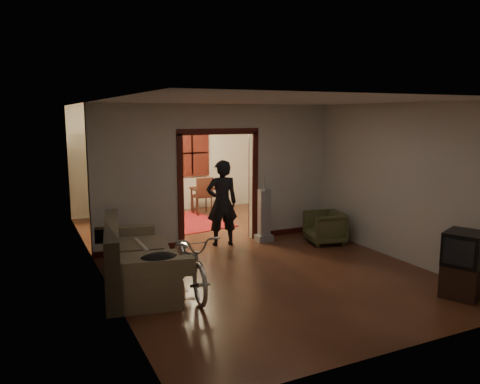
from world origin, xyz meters
TOP-DOWN VIEW (x-y plane):
  - floor at (0.00, 0.00)m, footprint 5.00×8.50m
  - ceiling at (0.00, 0.00)m, footprint 5.00×8.50m
  - wall_back at (0.00, 4.25)m, footprint 5.00×0.02m
  - wall_left at (-2.50, 0.00)m, footprint 0.02×8.50m
  - wall_right at (2.50, 0.00)m, footprint 0.02×8.50m
  - partition_wall at (0.00, 0.75)m, footprint 5.00×0.14m
  - door_casing at (0.00, 0.75)m, footprint 1.74×0.20m
  - far_window at (0.70, 4.21)m, footprint 0.98×0.06m
  - chandelier at (0.00, 2.50)m, footprint 0.24×0.24m
  - light_switch at (1.05, 0.68)m, footprint 0.08×0.01m
  - sofa at (-2.04, -1.02)m, footprint 1.37×2.35m
  - rolled_paper at (-1.94, -0.72)m, footprint 0.10×0.78m
  - jacket at (-1.99, -1.93)m, footprint 0.52×0.39m
  - bicycle at (-1.43, -1.57)m, footprint 0.76×1.82m
  - armchair at (1.92, -0.27)m, footprint 0.85×0.84m
  - tv_stand at (2.03, -3.45)m, footprint 0.69×0.67m
  - crt_tv at (2.03, -3.45)m, footprint 0.71×0.68m
  - vacuum at (0.88, 0.40)m, footprint 0.37×0.32m
  - person at (-0.01, 0.51)m, footprint 0.69×0.51m
  - oriental_rug at (-0.03, 2.70)m, footprint 1.99×2.40m
  - locker at (-1.40, 3.65)m, footprint 1.02×0.66m
  - globe at (-1.40, 3.65)m, footprint 0.27×0.27m
  - desk at (0.92, 3.57)m, footprint 0.94×0.57m
  - desk_chair at (0.67, 3.40)m, footprint 0.52×0.52m

SIDE VIEW (x-z plane):
  - floor at x=0.00m, z-range -0.01..0.01m
  - oriental_rug at x=-0.03m, z-range 0.00..0.02m
  - tv_stand at x=2.03m, z-range 0.00..0.49m
  - armchair at x=1.92m, z-range 0.00..0.66m
  - desk at x=0.92m, z-range 0.00..0.67m
  - bicycle at x=-1.43m, z-range 0.00..0.93m
  - desk_chair at x=0.67m, z-range 0.00..0.99m
  - sofa at x=-2.04m, z-range 0.00..1.01m
  - rolled_paper at x=-1.94m, z-range 0.48..0.58m
  - vacuum at x=0.88m, z-range 0.00..1.09m
  - jacket at x=-1.99m, z-range 0.60..0.76m
  - crt_tv at x=2.03m, z-range 0.48..0.95m
  - person at x=-0.01m, z-range 0.00..1.72m
  - locker at x=-1.40m, z-range 0.00..1.91m
  - door_casing at x=0.00m, z-range -0.06..2.26m
  - light_switch at x=1.05m, z-range 1.19..1.31m
  - wall_back at x=0.00m, z-range 0.00..2.80m
  - wall_left at x=-2.50m, z-range 0.00..2.80m
  - wall_right at x=2.50m, z-range 0.00..2.80m
  - partition_wall at x=0.00m, z-range 0.00..2.80m
  - far_window at x=0.70m, z-range 0.91..2.19m
  - globe at x=-1.40m, z-range 1.81..2.07m
  - chandelier at x=0.00m, z-range 2.23..2.47m
  - ceiling at x=0.00m, z-range 2.79..2.80m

